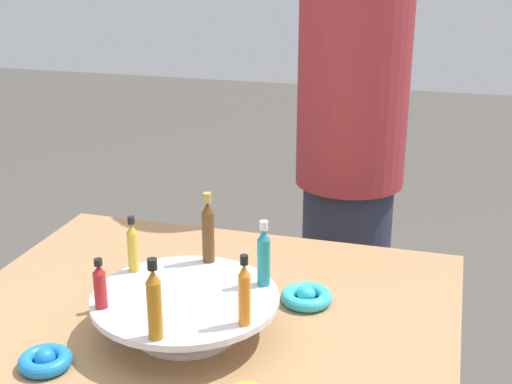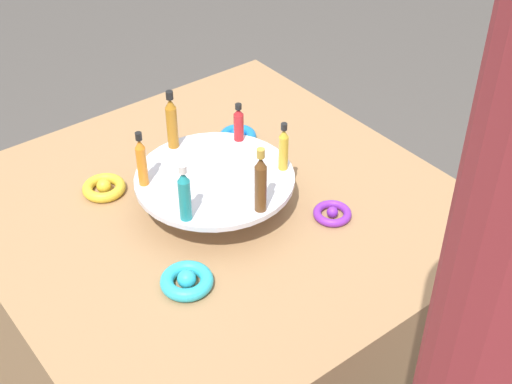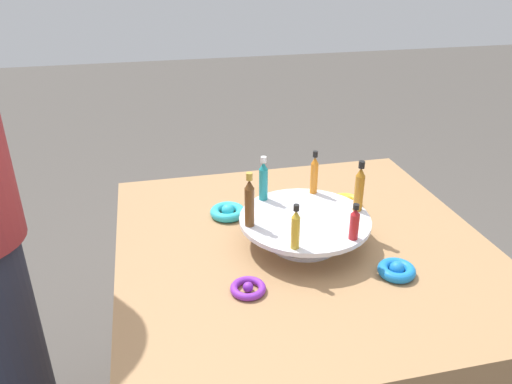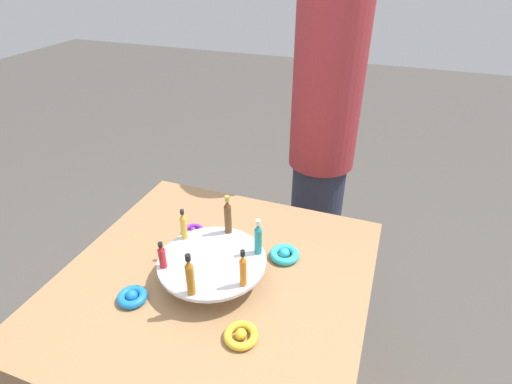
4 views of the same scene
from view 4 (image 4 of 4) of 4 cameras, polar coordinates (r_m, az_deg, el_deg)
The scene contains 13 objects.
party_table at distance 1.59m, azimuth -5.32°, elevation -21.55°, with size 0.97×0.97×0.73m.
display_stand at distance 1.28m, azimuth -6.24°, elevation -10.34°, with size 0.34×0.34×0.08m.
bottle_teal at distance 1.25m, azimuth 0.31°, elevation -6.59°, with size 0.02×0.02×0.13m.
bottle_brown at distance 1.33m, azimuth -4.05°, elevation -3.42°, with size 0.02×0.02×0.14m.
bottle_gold at distance 1.33m, azimuth -10.31°, elevation -4.70°, with size 0.02×0.02×0.11m.
bottle_red at distance 1.24m, azimuth -13.27°, elevation -8.89°, with size 0.02×0.02×0.09m.
bottle_amber at distance 1.12m, azimuth -9.41°, elevation -11.77°, with size 0.02×0.02×0.14m.
bottle_orange at distance 1.14m, azimuth -1.87°, elevation -11.00°, with size 0.02×0.02×0.12m.
ribbon_bow_purple at distance 1.50m, azimuth -8.99°, elevation -5.50°, with size 0.08×0.08×0.02m.
ribbon_bow_blue at distance 1.29m, azimuth -17.28°, elevation -14.10°, with size 0.09×0.09×0.04m.
ribbon_bow_gold at distance 1.14m, azimuth -2.17°, elevation -19.77°, with size 0.10×0.10×0.03m.
ribbon_bow_teal at distance 1.37m, azimuth 4.07°, elevation -8.87°, with size 0.10×0.10×0.04m.
person_figure at distance 1.87m, azimuth 9.60°, elevation 8.34°, with size 0.30×0.30×1.79m.
Camera 4 is at (-0.45, 0.84, 1.63)m, focal length 28.00 mm.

